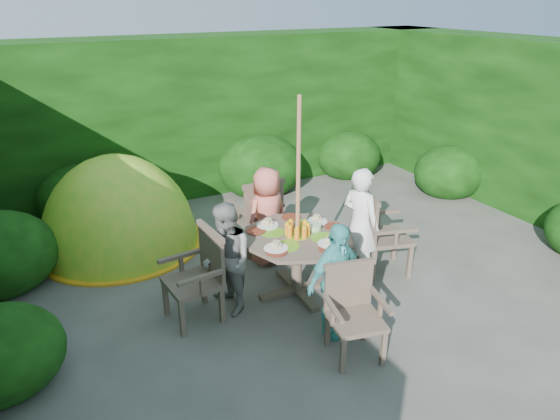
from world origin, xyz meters
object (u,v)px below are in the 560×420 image
patio_table (298,244)px  child_left (227,260)px  dome_tent (122,245)px  child_back (267,216)px  garden_chair_right (380,232)px  parasol_pole (298,201)px  garden_chair_front (353,310)px  child_front (335,281)px  child_right (360,225)px  garden_chair_left (199,274)px  garden_chair_back (259,214)px

patio_table → child_left: child_left is taller
dome_tent → child_back: bearing=-21.3°
patio_table → garden_chair_right: size_ratio=1.33×
parasol_pole → garden_chair_front: size_ratio=2.62×
child_back → child_front: child_back is taller
patio_table → child_right: bearing=-2.8°
parasol_pole → garden_chair_right: parasol_pole is taller
child_left → child_back: bearing=129.4°
garden_chair_right → garden_chair_front: garden_chair_right is taller
dome_tent → garden_chair_left: bearing=-60.1°
dome_tent → garden_chair_back: bearing=-13.9°
patio_table → garden_chair_back: (0.05, 1.09, -0.09)m
garden_chair_back → garden_chair_right: bearing=131.5°
patio_table → child_back: (0.03, 0.80, 0.01)m
parasol_pole → garden_chair_front: (-0.04, -1.11, -0.65)m
child_right → child_back: (-0.76, 0.84, -0.06)m
child_left → dome_tent: bearing=-163.9°
dome_tent → garden_chair_front: bearing=-46.8°
garden_chair_front → garden_chair_left: bearing=144.9°
child_back → parasol_pole: bearing=73.9°
garden_chair_front → child_left: 1.38m
garden_chair_back → child_right: (0.74, -1.13, 0.16)m
child_right → patio_table: bearing=72.7°
garden_chair_back → parasol_pole: bearing=85.7°
patio_table → child_back: bearing=87.6°
garden_chair_right → garden_chair_back: 1.53m
child_left → child_front: 1.13m
garden_chair_right → child_left: 1.90m
garden_chair_back → garden_chair_front: 2.20m
child_right → child_left: size_ratio=1.13×
dome_tent → garden_chair_right: bearing=-20.6°
child_front → garden_chair_left: bearing=129.0°
patio_table → child_front: child_front is taller
patio_table → garden_chair_right: 1.10m
child_right → garden_chair_front: bearing=127.4°
patio_table → parasol_pole: parasol_pole is taller
garden_chair_right → child_front: bearing=140.8°
garden_chair_left → child_left: size_ratio=0.77×
garden_chair_back → child_back: size_ratio=0.79×
garden_chair_back → child_left: bearing=49.7°
garden_chair_left → dome_tent: 2.12m
child_left → child_right: bearing=84.4°
garden_chair_right → child_left: size_ratio=0.81×
garden_chair_right → child_front: size_ratio=0.82×
child_left → garden_chair_right: bearing=85.0°
parasol_pole → child_back: size_ratio=1.80×
garden_chair_right → child_front: (-1.13, -0.77, 0.07)m
garden_chair_left → child_front: 1.37m
garden_chair_right → garden_chair_left: garden_chair_right is taller
child_right → child_front: bearing=117.8°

